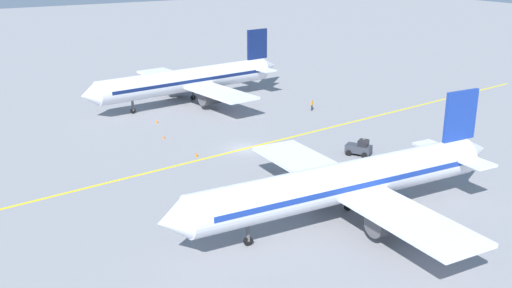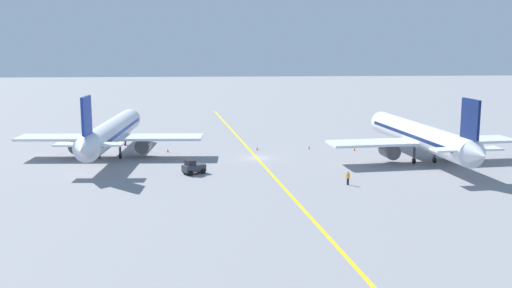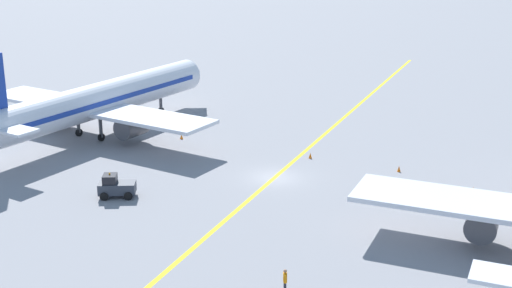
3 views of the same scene
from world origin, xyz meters
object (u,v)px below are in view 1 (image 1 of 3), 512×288
Objects in this scene: airplane_at_gate at (347,182)px; traffic_cone_far_edge at (268,194)px; ground_crew_worker at (312,105)px; traffic_cone_near_nose at (196,155)px; traffic_cone_mid_apron at (164,136)px; traffic_cone_by_wingtip at (157,121)px; baggage_tug_dark at (359,148)px; airplane_adjacent_stand at (189,80)px.

airplane_at_gate is 64.58× the size of traffic_cone_far_edge.
traffic_cone_near_nose is at bearing 111.63° from ground_crew_worker.
traffic_cone_by_wingtip is at bearing -16.18° from traffic_cone_mid_apron.
airplane_at_gate is at bearing 147.63° from ground_crew_worker.
traffic_cone_by_wingtip is 30.18m from traffic_cone_far_edge.
airplane_at_gate is 18.61m from baggage_tug_dark.
traffic_cone_far_edge is at bearing 106.21° from baggage_tug_dark.
traffic_cone_mid_apron is at bearing 3.15° from traffic_cone_far_edge.
traffic_cone_mid_apron is 1.00× the size of traffic_cone_far_edge.
airplane_adjacent_stand reaches higher than traffic_cone_by_wingtip.
airplane_adjacent_stand reaches higher than traffic_cone_near_nose.
airplane_at_gate is 64.58× the size of traffic_cone_near_nose.
airplane_at_gate is 64.58× the size of traffic_cone_by_wingtip.
traffic_cone_near_nose and traffic_cone_far_edge have the same top height.
traffic_cone_far_edge is at bearing 19.84° from airplane_at_gate.
airplane_at_gate and airplane_adjacent_stand have the same top height.
traffic_cone_near_nose is at bearing 155.78° from airplane_adjacent_stand.
airplane_at_gate is at bearing -172.25° from traffic_cone_mid_apron.
airplane_at_gate is 38.45m from ground_crew_worker.
baggage_tug_dark is 19.47m from traffic_cone_near_nose.
traffic_cone_mid_apron is at bearing 7.75° from airplane_at_gate.
airplane_adjacent_stand is at bearing 10.71° from baggage_tug_dark.
baggage_tug_dark is 29.72m from traffic_cone_by_wingtip.
airplane_adjacent_stand reaches higher than ground_crew_worker.
airplane_adjacent_stand is at bearing -49.27° from traffic_cone_by_wingtip.
airplane_adjacent_stand reaches higher than traffic_cone_mid_apron.
airplane_adjacent_stand is (46.20, -6.75, 0.00)m from airplane_at_gate.
ground_crew_worker is at bearing -135.07° from airplane_adjacent_stand.
ground_crew_worker is (32.39, -20.53, -2.80)m from airplane_at_gate.
airplane_at_gate is 64.58× the size of traffic_cone_mid_apron.
airplane_at_gate is 9.49m from traffic_cone_far_edge.
traffic_cone_by_wingtip is (15.75, -1.60, 0.00)m from traffic_cone_near_nose.
airplane_at_gate is at bearing -176.72° from traffic_cone_by_wingtip.
traffic_cone_far_edge is (8.32, 3.00, -3.43)m from airplane_at_gate.
traffic_cone_near_nose is at bearing 9.50° from airplane_at_gate.
baggage_tug_dark is (-33.22, -6.29, -2.81)m from airplane_adjacent_stand.
traffic_cone_by_wingtip is at bearing 30.86° from baggage_tug_dark.
airplane_adjacent_stand is 33.92m from baggage_tug_dark.
ground_crew_worker is 3.05× the size of traffic_cone_near_nose.
ground_crew_worker is (19.40, -7.49, 0.01)m from baggage_tug_dark.
traffic_cone_near_nose is at bearing 174.21° from traffic_cone_by_wingtip.
traffic_cone_by_wingtip is at bearing -1.51° from traffic_cone_far_edge.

